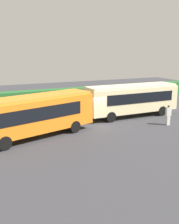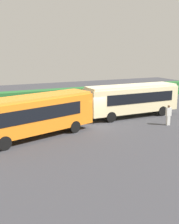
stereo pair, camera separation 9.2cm
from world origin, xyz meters
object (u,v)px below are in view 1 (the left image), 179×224
at_px(bus_cream, 131,99).
at_px(person_center, 136,101).
at_px(person_left, 168,114).
at_px(traffic_cone, 165,102).
at_px(bus_orange, 35,114).

relative_size(bus_cream, person_center, 5.71).
bearing_deg(bus_cream, person_left, 104.95).
height_order(bus_cream, person_left, bus_cream).
bearing_deg(person_left, traffic_cone, -31.33).
distance_m(bus_cream, traffic_cone, 8.43).
distance_m(person_left, traffic_cone, 10.07).
bearing_deg(person_center, traffic_cone, -143.22).
xyz_separation_m(person_center, traffic_cone, (4.93, 0.85, -0.62)).
bearing_deg(bus_cream, bus_orange, 13.45).
relative_size(person_left, traffic_cone, 3.07).
bearing_deg(person_left, person_center, -3.50).
bearing_deg(person_left, bus_cream, 22.97).
distance_m(bus_orange, person_center, 14.24).
height_order(bus_cream, person_center, bus_cream).
distance_m(bus_cream, person_left, 4.47).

